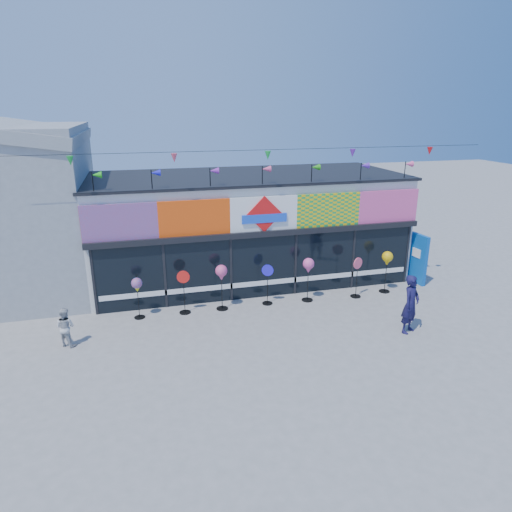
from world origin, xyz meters
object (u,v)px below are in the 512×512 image
object	(u,v)px
adult_man	(411,304)
spinner_5	(357,276)
spinner_2	(221,274)
blue_sign	(418,259)
child	(65,327)
spinner_4	(308,267)
spinner_3	(268,283)
spinner_6	(387,260)
spinner_1	(184,291)
spinner_0	(137,286)

from	to	relation	value
adult_man	spinner_5	bearing A→B (deg)	65.79
spinner_5	adult_man	world-z (taller)	adult_man
spinner_2	blue_sign	bearing A→B (deg)	3.77
adult_man	child	xyz separation A→B (m)	(-10.07, 1.80, -0.33)
spinner_4	spinner_3	bearing A→B (deg)	176.40
blue_sign	spinner_6	distance (m)	1.80
spinner_3	child	size ratio (longest dim) A/B	1.24
spinner_2	spinner_4	bearing A→B (deg)	-1.22
child	spinner_5	bearing A→B (deg)	-142.60
spinner_2	spinner_6	world-z (taller)	spinner_2
adult_man	spinner_6	bearing A→B (deg)	42.36
spinner_6	adult_man	bearing A→B (deg)	-107.25
spinner_1	spinner_5	world-z (taller)	same
blue_sign	spinner_3	distance (m)	6.27
spinner_0	adult_man	size ratio (longest dim) A/B	0.76
spinner_3	spinner_4	bearing A→B (deg)	-3.60
spinner_4	child	xyz separation A→B (m)	(-7.92, -1.25, -0.69)
blue_sign	spinner_0	bearing A→B (deg)	176.50
spinner_4	child	size ratio (longest dim) A/B	1.36
child	spinner_0	bearing A→B (deg)	-116.14
spinner_6	spinner_3	bearing A→B (deg)	179.04
blue_sign	spinner_3	bearing A→B (deg)	178.36
spinner_0	adult_man	distance (m)	8.60
spinner_3	spinner_5	xyz separation A→B (m)	(3.30, -0.23, 0.03)
spinner_2	spinner_6	xyz separation A→B (m)	(6.19, -0.05, -0.01)
blue_sign	adult_man	size ratio (longest dim) A/B	1.06
spinner_3	spinner_4	xyz separation A→B (m)	(1.47, -0.09, 0.51)
spinner_3	spinner_4	size ratio (longest dim) A/B	0.91
spinner_5	child	xyz separation A→B (m)	(-9.75, -1.11, -0.21)
spinner_6	adult_man	world-z (taller)	adult_man
blue_sign	spinner_4	bearing A→B (deg)	-179.17
spinner_4	spinner_5	distance (m)	1.90
spinner_4	child	bearing A→B (deg)	-171.06
spinner_3	spinner_4	world-z (taller)	spinner_4
spinner_3	spinner_6	bearing A→B (deg)	-0.96
spinner_0	child	bearing A→B (deg)	-147.06
spinner_6	spinner_0	bearing A→B (deg)	179.50
spinner_4	spinner_5	size ratio (longest dim) A/B	1.06
spinner_1	spinner_3	xyz separation A→B (m)	(2.90, 0.01, -0.03)
spinner_2	adult_man	bearing A→B (deg)	-30.69
adult_man	spinner_3	bearing A→B (deg)	108.66
blue_sign	adult_man	distance (m)	4.48
spinner_0	spinner_2	world-z (taller)	spinner_2
spinner_5	adult_man	xyz separation A→B (m)	(0.31, -2.90, 0.13)
blue_sign	child	xyz separation A→B (m)	(-12.70, -1.83, -0.40)
spinner_0	spinner_4	xyz separation A→B (m)	(5.85, -0.09, 0.16)
spinner_2	adult_man	distance (m)	6.10
spinner_6	child	size ratio (longest dim) A/B	1.35
spinner_1	spinner_2	xyz separation A→B (m)	(1.27, -0.02, 0.49)
spinner_1	spinner_4	xyz separation A→B (m)	(4.36, -0.09, 0.48)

